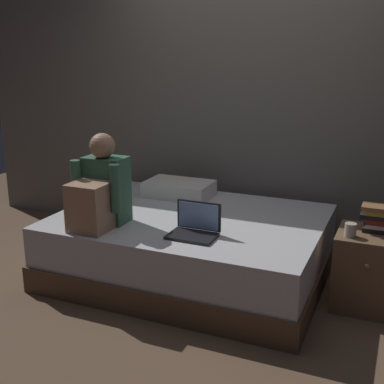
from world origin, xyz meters
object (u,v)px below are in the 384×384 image
object	(u,v)px
bed	(191,246)
laptop	(195,228)
pillow	(179,189)
book_stack	(379,218)
nightstand	(368,270)
person_sitting	(100,191)
mug	(350,230)

from	to	relation	value
bed	laptop	size ratio (longest dim) A/B	6.25
pillow	book_stack	world-z (taller)	book_stack
nightstand	book_stack	size ratio (longest dim) A/B	2.37
person_sitting	laptop	xyz separation A→B (m)	(0.70, 0.07, -0.20)
book_stack	nightstand	bearing A→B (deg)	-118.83
person_sitting	pillow	xyz separation A→B (m)	(0.21, 0.89, -0.19)
bed	person_sitting	distance (m)	0.84
laptop	mug	world-z (taller)	laptop
bed	book_stack	bearing A→B (deg)	3.72
book_stack	pillow	bearing A→B (deg)	167.45
nightstand	bed	bearing A→B (deg)	-178.41
nightstand	person_sitting	size ratio (longest dim) A/B	0.80
book_stack	mug	distance (m)	0.24
bed	book_stack	xyz separation A→B (m)	(1.33, 0.09, 0.38)
person_sitting	bed	bearing A→B (deg)	40.60
pillow	book_stack	distance (m)	1.68
nightstand	book_stack	world-z (taller)	book_stack
pillow	mug	world-z (taller)	pillow
nightstand	person_sitting	bearing A→B (deg)	-165.31
laptop	book_stack	world-z (taller)	book_stack
person_sitting	laptop	world-z (taller)	person_sitting
bed	nightstand	bearing A→B (deg)	1.59
nightstand	person_sitting	distance (m)	1.93
pillow	mug	bearing A→B (deg)	-19.88
laptop	pillow	xyz separation A→B (m)	(-0.50, 0.82, 0.01)
nightstand	laptop	world-z (taller)	laptop
book_stack	mug	world-z (taller)	book_stack
bed	pillow	size ratio (longest dim) A/B	3.57
pillow	person_sitting	bearing A→B (deg)	-103.03
laptop	pillow	bearing A→B (deg)	121.09
bed	nightstand	distance (m)	1.30
bed	person_sitting	bearing A→B (deg)	-139.40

